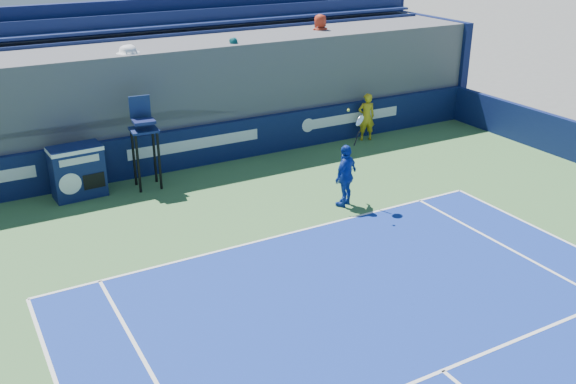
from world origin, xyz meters
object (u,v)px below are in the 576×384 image
ball_person (366,117)px  tennis_player (346,175)px  match_clock (77,170)px  umpire_chair (144,133)px

ball_person → tennis_player: bearing=64.9°
match_clock → tennis_player: bearing=-33.8°
ball_person → match_clock: ball_person is taller
umpire_chair → tennis_player: (3.97, -3.64, -0.70)m
match_clock → ball_person: bearing=1.3°
ball_person → tennis_player: (-3.54, -4.06, 0.03)m
ball_person → match_clock: 9.28m
ball_person → match_clock: bearing=17.3°
ball_person → match_clock: (-9.28, -0.21, -0.05)m
match_clock → tennis_player: size_ratio=0.54×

